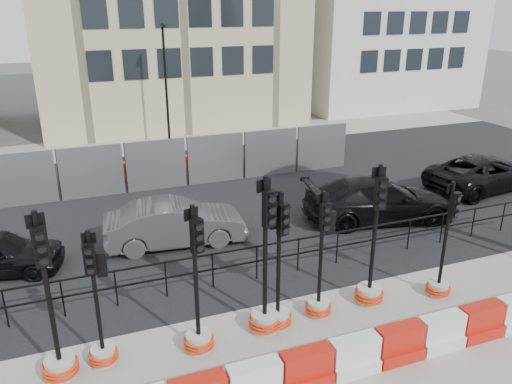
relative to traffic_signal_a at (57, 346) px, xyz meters
name	(u,v)px	position (x,y,z in m)	size (l,w,h in m)	color
ground	(274,303)	(4.90, 0.90, -0.73)	(120.00, 120.00, 0.00)	#51514C
road	(201,203)	(4.90, 7.90, -0.72)	(40.00, 14.00, 0.03)	black
sidewalk_far	(157,143)	(4.90, 16.90, -0.72)	(40.00, 4.00, 0.02)	gray
kerb_railing	(257,257)	(4.90, 2.10, -0.05)	(18.00, 0.04, 1.00)	black
heras_fencing	(171,165)	(4.41, 10.61, -0.02)	(14.33, 1.72, 2.00)	gray
lamp_post_far	(166,83)	(5.40, 15.88, 2.49)	(0.12, 0.56, 6.00)	black
barrier_row	(330,363)	(4.90, -1.90, -0.37)	(14.65, 0.50, 0.80)	red
traffic_signal_a	(57,346)	(0.00, 0.00, 0.00)	(0.70, 0.70, 3.55)	#BABBB7
traffic_signal_b	(101,334)	(0.82, 0.13, -0.02)	(0.59, 0.59, 2.98)	#BABBB7
traffic_signal_c	(198,323)	(2.74, -0.16, -0.05)	(0.65, 0.65, 3.32)	#BABBB7
traffic_signal_d	(266,296)	(4.30, -0.02, 0.14)	(0.72, 0.72, 3.66)	#BABBB7
traffic_signal_e	(278,301)	(4.62, 0.01, -0.05)	(0.65, 0.65, 3.29)	#BABBB7
traffic_signal_f	(320,287)	(5.69, 0.08, 0.01)	(0.61, 0.61, 3.12)	#BABBB7
traffic_signal_g	(371,276)	(7.08, 0.10, 0.00)	(0.70, 0.70, 3.56)	#BABBB7
traffic_signal_h	(441,274)	(8.88, -0.24, -0.11)	(0.60, 0.60, 3.03)	#BABBB7
car_b	(175,223)	(3.36, 4.94, -0.04)	(4.30, 1.83, 1.38)	#444549
car_c	(378,200)	(10.10, 4.31, -0.01)	(5.31, 2.93, 1.46)	black
car_d	(484,172)	(15.71, 5.44, -0.06)	(5.13, 2.86, 1.35)	black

